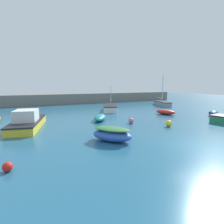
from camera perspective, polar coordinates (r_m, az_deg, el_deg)
The scene contains 13 objects.
ground_plane at distance 12.89m, azimuth 25.71°, elevation -10.21°, with size 120.00×120.00×0.20m, color #235B7A.
harbor_breakwater at distance 38.30m, azimuth -11.76°, elevation 4.33°, with size 49.24×2.99×2.08m, color slate.
sailboat_tall_mast at distance 34.45m, azimuth 16.02°, elevation 2.74°, with size 3.08×5.41×5.74m.
open_tender_yellow at distance 19.50m, azimuth -3.96°, elevation -1.80°, with size 2.68×3.30×0.65m.
rowboat_blue_near at distance 24.50m, azimuth 17.08°, elevation 0.03°, with size 2.08×2.91×0.66m.
fishing_dinghy_green at distance 25.63m, azimuth 30.23°, elevation -0.38°, with size 2.27×2.01×0.69m.
motorboat_with_cabin at distance 17.70m, azimuth -25.87°, elevation -2.83°, with size 3.73×6.69×1.73m.
sailboat_twin_hulled at distance 26.85m, azimuth -0.41°, elevation 1.44°, with size 4.20×5.67×3.71m.
rowboat_with_red_cover at distance 12.36m, azimuth 0.01°, elevation -7.23°, with size 2.97×3.22×0.98m.
mooring_buoy_white at distance 22.70m, azimuth -21.18°, elevation -1.24°, with size 0.36×0.36×0.36m, color white.
mooring_buoy_yellow at distance 17.45m, azimuth 18.01°, elevation -3.56°, with size 0.60×0.60×0.60m, color yellow.
mooring_buoy_red at distance 9.58m, azimuth -30.97°, elevation -15.10°, with size 0.45×0.45×0.45m, color red.
mooring_buoy_pink at distance 18.10m, azimuth 6.26°, elevation -2.79°, with size 0.57×0.57×0.57m, color #EA668C.
Camera 1 is at (-9.83, -7.31, 3.91)m, focal length 28.00 mm.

